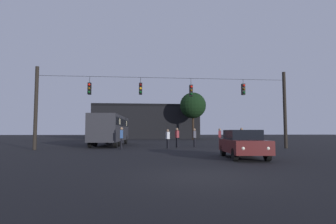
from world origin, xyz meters
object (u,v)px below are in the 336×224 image
at_px(pedestrian_near_bus, 177,136).
at_px(tree_left_silhouette, 193,106).
at_px(city_bus, 111,127).
at_px(pedestrian_crossing_center, 168,138).
at_px(pedestrian_crossing_right, 121,137).
at_px(pedestrian_crossing_left, 220,136).
at_px(pedestrian_trailing, 194,136).
at_px(car_near_right, 243,143).
at_px(pedestrian_far_side, 242,137).

xyz_separation_m(pedestrian_near_bus, tree_left_silhouette, (5.98, 23.26, 5.07)).
bearing_deg(city_bus, pedestrian_crossing_center, -46.70).
bearing_deg(pedestrian_crossing_right, pedestrian_crossing_left, 15.43).
height_order(city_bus, pedestrian_trailing, city_bus).
bearing_deg(pedestrian_crossing_left, pedestrian_crossing_center, -160.38).
bearing_deg(pedestrian_crossing_right, pedestrian_crossing_center, 9.63).
relative_size(pedestrian_crossing_center, tree_left_silhouette, 0.19).
relative_size(city_bus, tree_left_silhouette, 1.32).
bearing_deg(pedestrian_crossing_center, pedestrian_near_bus, 56.39).
bearing_deg(pedestrian_trailing, car_near_right, -86.89).
distance_m(pedestrian_near_bus, pedestrian_trailing, 1.67).
height_order(pedestrian_crossing_center, pedestrian_crossing_right, pedestrian_crossing_right).
height_order(car_near_right, pedestrian_crossing_right, pedestrian_crossing_right).
bearing_deg(pedestrian_near_bus, tree_left_silhouette, 75.58).
height_order(car_near_right, tree_left_silhouette, tree_left_silhouette).
height_order(pedestrian_crossing_right, pedestrian_trailing, pedestrian_crossing_right).
bearing_deg(pedestrian_near_bus, car_near_right, -77.72).
height_order(car_near_right, pedestrian_trailing, pedestrian_trailing).
height_order(car_near_right, pedestrian_crossing_center, pedestrian_crossing_center).
xyz_separation_m(pedestrian_crossing_left, pedestrian_trailing, (-2.41, -0.04, -0.00)).
bearing_deg(pedestrian_far_side, pedestrian_trailing, 145.37).
bearing_deg(city_bus, pedestrian_trailing, -26.17).
distance_m(pedestrian_crossing_left, pedestrian_trailing, 2.41).
bearing_deg(pedestrian_near_bus, pedestrian_trailing, 9.14).
bearing_deg(car_near_right, tree_left_silhouette, 83.59).
relative_size(pedestrian_far_side, tree_left_silhouette, 0.21).
xyz_separation_m(pedestrian_crossing_right, pedestrian_far_side, (10.05, -0.05, -0.03)).
bearing_deg(car_near_right, pedestrian_trailing, 93.11).
bearing_deg(pedestrian_crossing_left, city_bus, 159.50).
xyz_separation_m(car_near_right, pedestrian_near_bus, (-2.22, 10.20, 0.20)).
bearing_deg(pedestrian_crossing_center, pedestrian_far_side, -6.43).
bearing_deg(city_bus, pedestrian_far_side, -28.93).
bearing_deg(pedestrian_crossing_left, pedestrian_crossing_right, -164.57).
distance_m(pedestrian_crossing_right, pedestrian_near_bus, 5.29).
bearing_deg(car_near_right, pedestrian_crossing_right, 131.20).
distance_m(pedestrian_crossing_left, pedestrian_crossing_right, 9.23).
bearing_deg(pedestrian_crossing_right, city_bus, 103.64).
height_order(city_bus, pedestrian_crossing_center, city_bus).
bearing_deg(pedestrian_crossing_center, car_near_right, -69.72).
distance_m(pedestrian_crossing_right, tree_left_silhouette, 28.07).
bearing_deg(pedestrian_trailing, pedestrian_far_side, -34.63).
height_order(pedestrian_crossing_left, pedestrian_far_side, pedestrian_far_side).
distance_m(car_near_right, pedestrian_trailing, 10.49).
distance_m(pedestrian_crossing_center, pedestrian_far_side, 6.26).
relative_size(car_near_right, pedestrian_crossing_left, 2.59).
bearing_deg(tree_left_silhouette, pedestrian_crossing_center, -105.73).
bearing_deg(pedestrian_crossing_left, pedestrian_trailing, -179.03).
xyz_separation_m(city_bus, tree_left_silhouette, (12.35, 19.05, 4.20)).
distance_m(city_bus, pedestrian_far_side, 13.28).
relative_size(car_near_right, pedestrian_crossing_right, 2.50).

